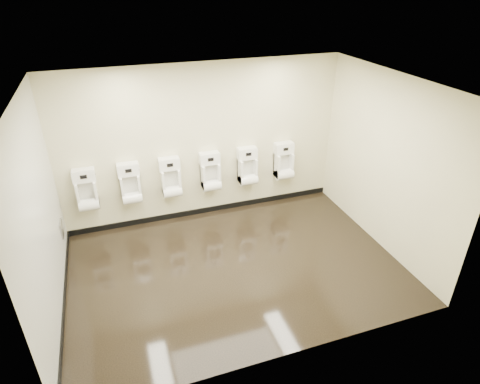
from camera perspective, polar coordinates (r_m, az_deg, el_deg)
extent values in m
cube|color=black|center=(6.35, -0.65, -10.64)|extent=(5.00, 3.50, 0.00)
cube|color=silver|center=(5.07, -0.83, 14.68)|extent=(5.00, 3.50, 0.00)
cube|color=beige|center=(7.10, -5.19, 6.87)|extent=(5.00, 0.02, 2.80)
cube|color=beige|center=(4.21, 6.87, -10.09)|extent=(5.00, 0.02, 2.80)
cube|color=beige|center=(5.45, -26.62, -3.50)|extent=(0.02, 3.50, 2.80)
cube|color=beige|center=(6.70, 20.06, 3.80)|extent=(0.02, 3.50, 2.80)
cube|color=silver|center=(5.45, -26.56, -3.50)|extent=(0.01, 3.50, 2.80)
cube|color=black|center=(7.70, -4.73, -2.53)|extent=(5.00, 0.02, 0.10)
cube|color=black|center=(6.21, -23.74, -14.13)|extent=(0.02, 3.50, 0.10)
cube|color=#9E9EA3|center=(6.92, -24.04, -4.77)|extent=(0.03, 0.25, 0.25)
cylinder|color=silver|center=(6.91, -23.89, -4.75)|extent=(0.02, 0.04, 0.04)
cube|color=white|center=(7.10, -20.88, -0.30)|extent=(0.32, 0.23, 0.46)
cube|color=silver|center=(7.15, -20.94, 0.26)|extent=(0.24, 0.01, 0.34)
cylinder|color=white|center=(7.12, -20.65, -1.70)|extent=(0.32, 0.20, 0.20)
cube|color=white|center=(6.98, -21.35, 2.17)|extent=(0.36, 0.17, 0.20)
cube|color=black|center=(6.89, -21.38, 2.00)|extent=(0.09, 0.01, 0.05)
cube|color=silver|center=(6.89, -21.38, 2.01)|extent=(0.11, 0.01, 0.07)
cylinder|color=silver|center=(6.97, -19.84, 2.42)|extent=(0.01, 0.03, 0.03)
cube|color=white|center=(7.08, -15.27, 0.58)|extent=(0.32, 0.23, 0.46)
cube|color=silver|center=(7.13, -15.37, 1.14)|extent=(0.24, 0.01, 0.34)
cylinder|color=white|center=(7.10, -15.05, -0.82)|extent=(0.32, 0.20, 0.20)
cube|color=white|center=(6.97, -15.64, 3.08)|extent=(0.36, 0.17, 0.20)
cube|color=black|center=(6.87, -15.59, 2.92)|extent=(0.09, 0.01, 0.05)
cube|color=silver|center=(6.88, -15.59, 2.93)|extent=(0.11, 0.01, 0.07)
cylinder|color=silver|center=(6.97, -14.12, 3.31)|extent=(0.01, 0.03, 0.03)
cube|color=white|center=(7.13, -9.78, 1.44)|extent=(0.32, 0.23, 0.46)
cube|color=silver|center=(7.18, -9.92, 1.98)|extent=(0.24, 0.01, 0.34)
cylinder|color=white|center=(7.15, -9.59, 0.05)|extent=(0.32, 0.20, 0.20)
cube|color=white|center=(7.02, -10.05, 3.93)|extent=(0.36, 0.17, 0.20)
cube|color=black|center=(6.93, -9.93, 3.79)|extent=(0.09, 0.01, 0.05)
cube|color=silver|center=(6.93, -9.94, 3.80)|extent=(0.11, 0.01, 0.07)
cylinder|color=silver|center=(7.04, -8.56, 4.15)|extent=(0.01, 0.03, 0.03)
cube|color=white|center=(7.26, -4.20, 2.30)|extent=(0.32, 0.23, 0.46)
cube|color=silver|center=(7.30, -4.37, 2.83)|extent=(0.24, 0.01, 0.34)
cylinder|color=white|center=(7.28, -4.03, 0.92)|extent=(0.32, 0.20, 0.20)
cube|color=white|center=(7.14, -4.36, 4.76)|extent=(0.36, 0.17, 0.20)
cube|color=black|center=(7.06, -4.18, 4.63)|extent=(0.09, 0.01, 0.05)
cube|color=silver|center=(7.06, -4.18, 4.64)|extent=(0.11, 0.01, 0.07)
cylinder|color=silver|center=(7.19, -2.93, 4.96)|extent=(0.01, 0.03, 0.03)
cube|color=white|center=(7.44, 1.07, 3.09)|extent=(0.32, 0.23, 0.46)
cube|color=silver|center=(7.49, 0.87, 3.60)|extent=(0.24, 0.01, 0.34)
cylinder|color=white|center=(7.46, 1.22, 1.75)|extent=(0.32, 0.20, 0.20)
cube|color=white|center=(7.34, 1.01, 5.50)|extent=(0.36, 0.17, 0.20)
cube|color=black|center=(7.25, 1.25, 5.38)|extent=(0.09, 0.01, 0.05)
cube|color=silver|center=(7.25, 1.24, 5.39)|extent=(0.11, 0.01, 0.07)
cylinder|color=silver|center=(7.40, 2.37, 5.68)|extent=(0.01, 0.03, 0.03)
cube|color=white|center=(7.70, 6.22, 3.83)|extent=(0.32, 0.23, 0.46)
cube|color=silver|center=(7.75, 6.00, 4.32)|extent=(0.24, 0.01, 0.34)
cylinder|color=white|center=(7.72, 6.35, 2.53)|extent=(0.32, 0.20, 0.20)
cube|color=white|center=(7.60, 6.25, 6.17)|extent=(0.36, 0.17, 0.20)
cube|color=black|center=(7.51, 6.55, 6.06)|extent=(0.09, 0.01, 0.05)
cube|color=silver|center=(7.52, 6.54, 6.07)|extent=(0.11, 0.01, 0.07)
cylinder|color=silver|center=(7.67, 7.52, 6.33)|extent=(0.01, 0.03, 0.03)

